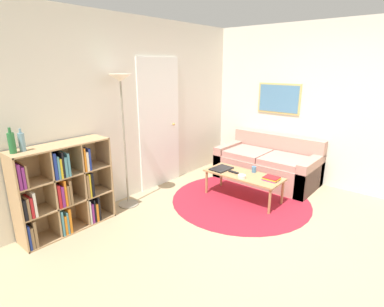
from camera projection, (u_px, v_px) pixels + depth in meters
name	position (u px, v px, depth m)	size (l,w,h in m)	color
ground_plane	(287.00, 250.00, 3.26)	(14.00, 14.00, 0.00)	tan
wall_back	(137.00, 111.00, 4.43)	(7.35, 0.11, 2.60)	silver
wall_right	(280.00, 103.00, 5.25)	(0.08, 5.43, 2.60)	silver
rug	(240.00, 200.00, 4.47)	(2.03, 2.03, 0.01)	maroon
bookshelf	(62.00, 190.00, 3.53)	(1.11, 0.34, 1.07)	tan
floor_lamp	(122.00, 100.00, 3.90)	(0.29, 0.29, 1.83)	gray
couch	(268.00, 165.00, 5.19)	(0.87, 1.65, 0.76)	tan
coffee_table	(243.00, 176.00, 4.43)	(0.48, 1.15, 0.39)	#AD7F51
laptop	(221.00, 169.00, 4.63)	(0.34, 0.26, 0.02)	black
bowl	(242.00, 177.00, 4.26)	(0.11, 0.11, 0.05)	silver
book_stack_on_table	(271.00, 179.00, 4.19)	(0.19, 0.21, 0.04)	#7F287A
cup	(254.00, 169.00, 4.48)	(0.07, 0.07, 0.09)	teal
remote	(234.00, 172.00, 4.48)	(0.06, 0.17, 0.02)	black
bottle_left	(12.00, 143.00, 3.02)	(0.07, 0.07, 0.27)	#236633
bottle_middle	(22.00, 142.00, 3.10)	(0.06, 0.06, 0.24)	#6B93A3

